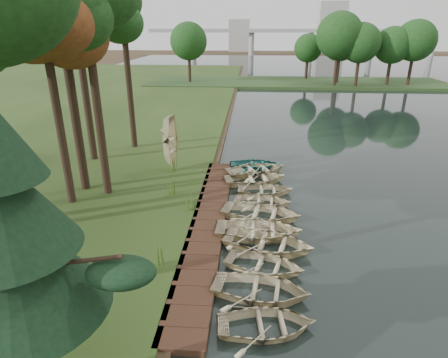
# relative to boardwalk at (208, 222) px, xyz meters

# --- Properties ---
(ground) EXTENTS (300.00, 300.00, 0.00)m
(ground) POSITION_rel_boardwalk_xyz_m (1.60, 0.00, -0.15)
(ground) COLOR #3D2F1D
(boardwalk) EXTENTS (1.60, 16.00, 0.30)m
(boardwalk) POSITION_rel_boardwalk_xyz_m (0.00, 0.00, 0.00)
(boardwalk) COLOR #3B2317
(boardwalk) RESTS_ON ground
(peninsula) EXTENTS (50.00, 14.00, 0.45)m
(peninsula) POSITION_rel_boardwalk_xyz_m (9.60, 50.00, 0.08)
(peninsula) COLOR #29431D
(peninsula) RESTS_ON ground
(far_trees) EXTENTS (45.60, 5.60, 8.80)m
(far_trees) POSITION_rel_boardwalk_xyz_m (6.27, 50.00, 6.28)
(far_trees) COLOR black
(far_trees) RESTS_ON peninsula
(bridge) EXTENTS (95.90, 4.00, 8.60)m
(bridge) POSITION_rel_boardwalk_xyz_m (13.91, 120.00, 6.93)
(bridge) COLOR #A5A5A0
(bridge) RESTS_ON ground
(building_a) EXTENTS (10.00, 8.00, 18.00)m
(building_a) POSITION_rel_boardwalk_xyz_m (31.60, 140.00, 8.85)
(building_a) COLOR #A5A5A0
(building_a) RESTS_ON ground
(building_b) EXTENTS (8.00, 8.00, 12.00)m
(building_b) POSITION_rel_boardwalk_xyz_m (-3.40, 145.00, 5.85)
(building_b) COLOR #A5A5A0
(building_b) RESTS_ON ground
(rowboat_0) EXTENTS (3.38, 2.59, 0.65)m
(rowboat_0) POSITION_rel_boardwalk_xyz_m (2.59, -6.81, 0.23)
(rowboat_0) COLOR beige
(rowboat_0) RESTS_ON water
(rowboat_1) EXTENTS (3.86, 3.02, 0.73)m
(rowboat_1) POSITION_rel_boardwalk_xyz_m (2.44, -5.16, 0.27)
(rowboat_1) COLOR beige
(rowboat_1) RESTS_ON water
(rowboat_2) EXTENTS (3.63, 3.00, 0.65)m
(rowboat_2) POSITION_rel_boardwalk_xyz_m (2.60, -3.60, 0.23)
(rowboat_2) COLOR beige
(rowboat_2) RESTS_ON water
(rowboat_3) EXTENTS (4.45, 3.64, 0.81)m
(rowboat_3) POSITION_rel_boardwalk_xyz_m (2.80, -2.10, 0.30)
(rowboat_3) COLOR beige
(rowboat_3) RESTS_ON water
(rowboat_4) EXTENTS (4.01, 2.89, 0.82)m
(rowboat_4) POSITION_rel_boardwalk_xyz_m (2.42, -1.06, 0.31)
(rowboat_4) COLOR beige
(rowboat_4) RESTS_ON water
(rowboat_5) EXTENTS (4.43, 3.54, 0.82)m
(rowboat_5) POSITION_rel_boardwalk_xyz_m (2.55, 0.69, 0.31)
(rowboat_5) COLOR beige
(rowboat_5) RESTS_ON water
(rowboat_6) EXTENTS (3.25, 2.45, 0.64)m
(rowboat_6) POSITION_rel_boardwalk_xyz_m (2.67, 2.20, 0.22)
(rowboat_6) COLOR beige
(rowboat_6) RESTS_ON water
(rowboat_7) EXTENTS (3.33, 2.47, 0.66)m
(rowboat_7) POSITION_rel_boardwalk_xyz_m (2.86, 3.72, 0.23)
(rowboat_7) COLOR beige
(rowboat_7) RESTS_ON water
(rowboat_8) EXTENTS (4.40, 3.61, 0.79)m
(rowboat_8) POSITION_rel_boardwalk_xyz_m (2.31, 5.28, 0.30)
(rowboat_8) COLOR beige
(rowboat_8) RESTS_ON water
(rowboat_9) EXTENTS (4.79, 4.18, 0.83)m
(rowboat_9) POSITION_rel_boardwalk_xyz_m (2.38, 6.74, 0.31)
(rowboat_9) COLOR beige
(rowboat_9) RESTS_ON water
(rowboat_10) EXTENTS (3.61, 2.72, 0.71)m
(rowboat_10) POSITION_rel_boardwalk_xyz_m (2.32, 7.91, 0.25)
(rowboat_10) COLOR teal
(rowboat_10) RESTS_ON water
(stored_rowboat) EXTENTS (3.88, 3.01, 0.74)m
(stored_rowboat) POSITION_rel_boardwalk_xyz_m (-3.05, 6.62, 0.52)
(stored_rowboat) COLOR beige
(stored_rowboat) RESTS_ON bank
(tree_2) EXTENTS (4.51, 4.51, 10.23)m
(tree_2) POSITION_rel_boardwalk_xyz_m (-7.49, 1.46, 8.40)
(tree_2) COLOR black
(tree_2) RESTS_ON bank
(tree_4) EXTENTS (4.52, 4.52, 11.51)m
(tree_4) POSITION_rel_boardwalk_xyz_m (-5.99, 2.73, 9.63)
(tree_4) COLOR black
(tree_4) RESTS_ON bank
(tree_6) EXTENTS (4.13, 4.13, 11.15)m
(tree_6) POSITION_rel_boardwalk_xyz_m (-7.08, 11.54, 9.41)
(tree_6) COLOR black
(tree_6) RESTS_ON bank
(pine_tree) EXTENTS (3.80, 3.80, 7.75)m
(pine_tree) POSITION_rel_boardwalk_xyz_m (-3.07, -9.55, 4.85)
(pine_tree) COLOR black
(pine_tree) RESTS_ON bank
(reeds_0) EXTENTS (0.60, 0.60, 0.95)m
(reeds_0) POSITION_rel_boardwalk_xyz_m (-1.52, -4.04, 0.63)
(reeds_0) COLOR #3F661E
(reeds_0) RESTS_ON bank
(reeds_1) EXTENTS (0.60, 0.60, 0.97)m
(reeds_1) POSITION_rel_boardwalk_xyz_m (-1.00, 0.89, 0.63)
(reeds_1) COLOR #3F661E
(reeds_1) RESTS_ON bank
(reeds_2) EXTENTS (0.60, 0.60, 0.89)m
(reeds_2) POSITION_rel_boardwalk_xyz_m (-2.47, 2.73, 0.59)
(reeds_2) COLOR #3F661E
(reeds_2) RESTS_ON bank
(reeds_3) EXTENTS (0.60, 0.60, 1.05)m
(reeds_3) POSITION_rel_boardwalk_xyz_m (-2.95, 6.29, 0.68)
(reeds_3) COLOR #3F661E
(reeds_3) RESTS_ON bank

